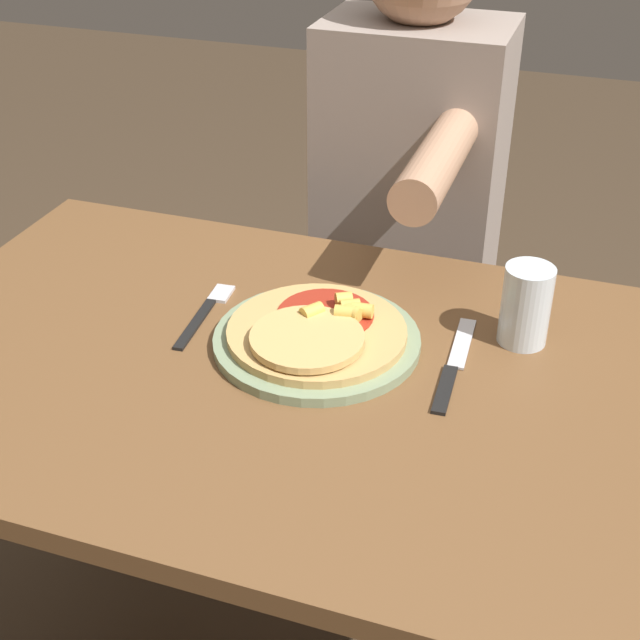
% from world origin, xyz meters
% --- Properties ---
extents(dining_table, '(1.15, 0.71, 0.75)m').
position_xyz_m(dining_table, '(0.00, 0.00, 0.63)').
color(dining_table, brown).
rests_on(dining_table, ground_plane).
extents(plate, '(0.28, 0.28, 0.01)m').
position_xyz_m(plate, '(0.00, 0.06, 0.76)').
color(plate, gray).
rests_on(plate, dining_table).
extents(pizza, '(0.24, 0.24, 0.04)m').
position_xyz_m(pizza, '(0.01, 0.05, 0.78)').
color(pizza, tan).
rests_on(pizza, plate).
extents(fork, '(0.03, 0.18, 0.00)m').
position_xyz_m(fork, '(-0.18, 0.08, 0.76)').
color(fork, black).
rests_on(fork, dining_table).
extents(knife, '(0.03, 0.22, 0.00)m').
position_xyz_m(knife, '(0.18, 0.07, 0.76)').
color(knife, black).
rests_on(knife, dining_table).
extents(drinking_glass, '(0.07, 0.07, 0.11)m').
position_xyz_m(drinking_glass, '(0.26, 0.16, 0.81)').
color(drinking_glass, silver).
rests_on(drinking_glass, dining_table).
extents(person_diner, '(0.32, 0.52, 1.24)m').
position_xyz_m(person_diner, '(-0.01, 0.60, 0.72)').
color(person_diner, '#2D2D38').
rests_on(person_diner, ground_plane).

